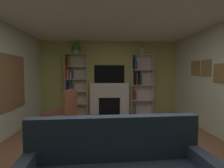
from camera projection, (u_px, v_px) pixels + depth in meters
ground_plane at (116, 158)px, 3.00m from camera, size 7.69×7.69×0.00m
wall_back_accent at (109, 78)px, 6.15m from camera, size 4.79×0.06×2.54m
ceiling at (116, 3)px, 2.85m from camera, size 4.79×6.53×0.06m
fireplace at (109, 99)px, 6.06m from camera, size 1.42×0.48×1.11m
tv at (109, 74)px, 6.08m from camera, size 1.03×0.06×0.61m
bookshelf_left at (74, 86)px, 5.97m from camera, size 0.75×0.29×2.08m
bookshelf_right at (139, 84)px, 6.08m from camera, size 0.75×0.29×2.08m
potted_plant at (76, 48)px, 5.85m from camera, size 0.25×0.25×0.35m
vase_with_flowers at (142, 51)px, 5.97m from camera, size 0.12×0.12×0.41m
armchair at (63, 111)px, 4.20m from camera, size 0.77×0.77×1.06m
coffee_table at (113, 142)px, 2.69m from camera, size 0.85×0.44×0.46m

